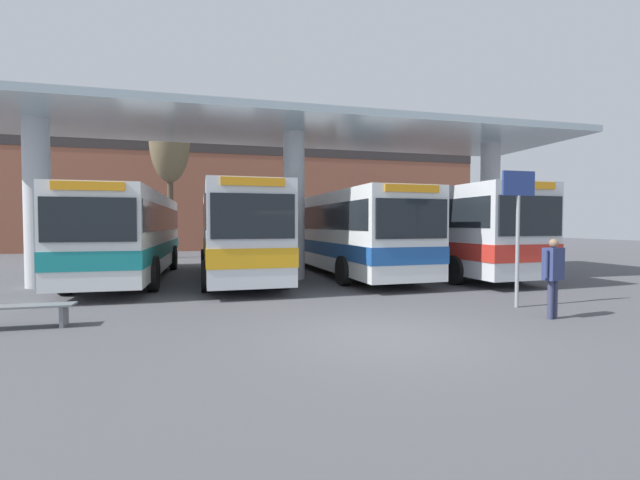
# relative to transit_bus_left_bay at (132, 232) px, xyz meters

# --- Properties ---
(ground_plane) EXTENTS (100.00, 100.00, 0.00)m
(ground_plane) POSITION_rel_transit_bus_left_bay_xyz_m (5.91, -10.07, -1.77)
(ground_plane) COLOR #4C4C51
(townhouse_backdrop) EXTENTS (40.00, 0.58, 9.97)m
(townhouse_backdrop) POSITION_rel_transit_bus_left_bay_xyz_m (5.91, 17.20, 4.04)
(townhouse_backdrop) COLOR brown
(townhouse_backdrop) RESTS_ON ground_plane
(station_canopy) EXTENTS (21.94, 6.13, 5.71)m
(station_canopy) POSITION_rel_transit_bus_left_bay_xyz_m (5.91, -1.56, 3.13)
(station_canopy) COLOR silver
(station_canopy) RESTS_ON ground_plane
(transit_bus_left_bay) EXTENTS (2.80, 11.22, 3.15)m
(transit_bus_left_bay) POSITION_rel_transit_bus_left_bay_xyz_m (0.00, 0.00, 0.00)
(transit_bus_left_bay) COLOR white
(transit_bus_left_bay) RESTS_ON ground_plane
(transit_bus_center_bay) EXTENTS (2.81, 10.32, 3.32)m
(transit_bus_center_bay) POSITION_rel_transit_bus_left_bay_xyz_m (3.86, -0.80, 0.07)
(transit_bus_center_bay) COLOR silver
(transit_bus_center_bay) RESTS_ON ground_plane
(transit_bus_right_bay) EXTENTS (3.11, 12.36, 3.23)m
(transit_bus_right_bay) POSITION_rel_transit_bus_left_bay_xyz_m (8.26, 0.11, 0.03)
(transit_bus_right_bay) COLOR white
(transit_bus_right_bay) RESTS_ON ground_plane
(transit_bus_far_right_bay) EXTENTS (3.13, 10.55, 3.38)m
(transit_bus_far_right_bay) POSITION_rel_transit_bus_left_bay_xyz_m (12.03, -1.19, 0.10)
(transit_bus_far_right_bay) COLOR silver
(transit_bus_far_right_bay) RESTS_ON ground_plane
(waiting_bench_near_pillar) EXTENTS (1.99, 0.44, 0.46)m
(waiting_bench_near_pillar) POSITION_rel_transit_bus_left_bay_xyz_m (-0.84, -7.75, -1.42)
(waiting_bench_near_pillar) COLOR slate
(waiting_bench_near_pillar) RESTS_ON ground_plane
(info_sign_platform) EXTENTS (0.90, 0.09, 3.36)m
(info_sign_platform) POSITION_rel_transit_bus_left_bay_xyz_m (10.15, -8.39, 0.60)
(info_sign_platform) COLOR gray
(info_sign_platform) RESTS_ON ground_plane
(pedestrian_waiting) EXTENTS (0.64, 0.37, 1.74)m
(pedestrian_waiting) POSITION_rel_transit_bus_left_bay_xyz_m (10.00, -9.67, -0.71)
(pedestrian_waiting) COLOR #333856
(pedestrian_waiting) RESTS_ON ground_plane
(poplar_tree_behind_left) EXTENTS (2.40, 2.40, 9.90)m
(poplar_tree_behind_left) POSITION_rel_transit_bus_left_bay_xyz_m (0.56, 10.48, 5.38)
(poplar_tree_behind_left) COLOR #473A2B
(poplar_tree_behind_left) RESTS_ON ground_plane
(parked_car_street) EXTENTS (4.42, 2.18, 2.26)m
(parked_car_street) POSITION_rel_transit_bus_left_bay_xyz_m (14.82, 14.40, -0.69)
(parked_car_street) COLOR #B2B7BC
(parked_car_street) RESTS_ON ground_plane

